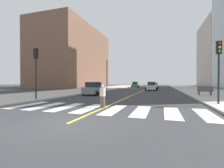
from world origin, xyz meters
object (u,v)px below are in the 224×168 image
object	(u,v)px
car_silver_third	(152,86)
traffic_light_far_corner	(36,64)
car_green_nearest	(135,85)
street_lamp	(107,72)
car_white_fourth	(155,85)
pedestrian_crossing	(103,95)
car_gray_second	(94,89)
traffic_light_near_corner	(219,60)
park_bench	(205,91)

from	to	relation	value
car_silver_third	traffic_light_far_corner	bearing A→B (deg)	67.64
car_green_nearest	street_lamp	world-z (taller)	street_lamp
car_white_fourth	street_lamp	xyz separation A→B (m)	(-9.54, -23.87, 3.42)
pedestrian_crossing	car_gray_second	bearing A→B (deg)	-57.64
traffic_light_near_corner	street_lamp	size ratio (longest dim) A/B	0.71
car_silver_third	park_bench	xyz separation A→B (m)	(7.47, -12.82, -0.20)
car_green_nearest	car_gray_second	bearing A→B (deg)	-93.21
car_green_nearest	pedestrian_crossing	world-z (taller)	car_green_nearest
traffic_light_far_corner	pedestrian_crossing	world-z (taller)	traffic_light_far_corner
traffic_light_far_corner	street_lamp	bearing A→B (deg)	89.58
park_bench	street_lamp	size ratio (longest dim) A/B	0.27
car_silver_third	park_bench	bearing A→B (deg)	120.91
car_gray_second	park_bench	size ratio (longest dim) A/B	2.28
car_green_nearest	traffic_light_far_corner	bearing A→B (deg)	-96.92
car_white_fourth	car_green_nearest	bearing A→B (deg)	21.78
car_gray_second	car_white_fourth	size ratio (longest dim) A/B	1.10
traffic_light_far_corner	park_bench	distance (m)	20.28
car_white_fourth	pedestrian_crossing	distance (m)	46.96
traffic_light_near_corner	park_bench	world-z (taller)	traffic_light_near_corner
park_bench	pedestrian_crossing	world-z (taller)	pedestrian_crossing
street_lamp	traffic_light_far_corner	bearing A→B (deg)	-90.42
park_bench	pedestrian_crossing	size ratio (longest dim) A/B	1.10
car_gray_second	car_silver_third	xyz separation A→B (m)	(7.02, 15.21, 0.03)
car_gray_second	street_lamp	world-z (taller)	street_lamp
traffic_light_near_corner	street_lamp	distance (m)	25.19
park_bench	street_lamp	distance (m)	20.41
car_green_nearest	street_lamp	bearing A→B (deg)	-100.64
traffic_light_far_corner	pedestrian_crossing	size ratio (longest dim) A/B	3.05
car_white_fourth	traffic_light_near_corner	xyz separation A→B (m)	(6.50, -43.28, 2.76)
car_green_nearest	car_white_fourth	size ratio (longest dim) A/B	1.18
car_gray_second	traffic_light_near_corner	bearing A→B (deg)	-25.56
car_silver_third	street_lamp	xyz separation A→B (m)	(-9.65, -2.26, 3.31)
car_silver_third	traffic_light_far_corner	world-z (taller)	traffic_light_far_corner
traffic_light_near_corner	traffic_light_far_corner	size ratio (longest dim) A/B	0.96
car_white_fourth	park_bench	bearing A→B (deg)	101.31
car_white_fourth	park_bench	distance (m)	35.25
car_silver_third	park_bench	size ratio (longest dim) A/B	2.36
park_bench	traffic_light_near_corner	bearing A→B (deg)	173.93
car_white_fourth	street_lamp	size ratio (longest dim) A/B	0.55
car_white_fourth	traffic_light_near_corner	bearing A→B (deg)	97.43
car_gray_second	park_bench	distance (m)	14.68
car_green_nearest	park_bench	distance (m)	34.67
traffic_light_near_corner	park_bench	distance (m)	9.37
park_bench	street_lamp	bearing A→B (deg)	59.25
traffic_light_near_corner	pedestrian_crossing	xyz separation A→B (m)	(-8.17, -3.65, -2.63)
traffic_light_near_corner	pedestrian_crossing	bearing A→B (deg)	24.08
street_lamp	traffic_light_near_corner	bearing A→B (deg)	-50.44
traffic_light_far_corner	traffic_light_near_corner	bearing A→B (deg)	4.78
car_white_fourth	pedestrian_crossing	world-z (taller)	car_white_fourth
car_green_nearest	car_silver_third	xyz separation A→B (m)	(6.70, -18.82, -0.03)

